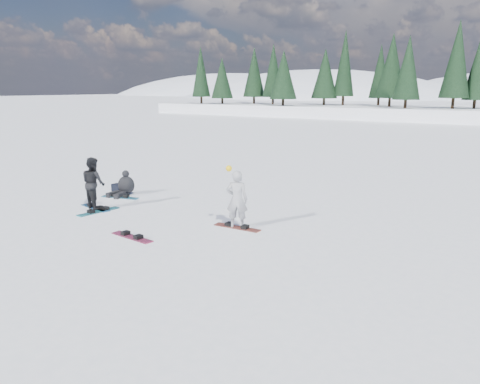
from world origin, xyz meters
name	(u,v)px	position (x,y,z in m)	size (l,w,h in m)	color
ground	(182,227)	(0.00, 0.00, 0.00)	(420.00, 420.00, 0.00)	white
alpine_backdrop	(479,136)	(-11.72, 189.17, -13.97)	(412.50, 227.00, 53.20)	white
snowboarder_woman	(237,199)	(1.42, 0.85, 0.88)	(0.75, 0.64, 1.89)	#ADADB2
snowboarder_man	(93,183)	(-3.98, 0.12, 0.89)	(0.87, 0.68, 1.79)	black
seated_rider	(125,185)	(-4.65, 2.18, 0.37)	(0.77, 1.18, 0.96)	black
gear_bag	(118,188)	(-5.35, 2.44, 0.15)	(0.45, 0.30, 0.30)	black
snowboard_woman	(237,227)	(1.43, 0.85, 0.01)	(1.50, 0.28, 0.03)	maroon
snowboard_man	(95,208)	(-3.98, 0.12, 0.01)	(1.50, 0.28, 0.03)	#1A5B92
snowboard_loose_a	(99,212)	(-3.49, -0.15, 0.01)	(1.50, 0.28, 0.03)	teal
snowboard_loose_b	(132,237)	(-0.53, -1.51, 0.01)	(1.50, 0.28, 0.03)	#962046
snowboard_loose_c	(120,197)	(-4.45, 1.70, 0.01)	(1.50, 0.28, 0.03)	#1A6C90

